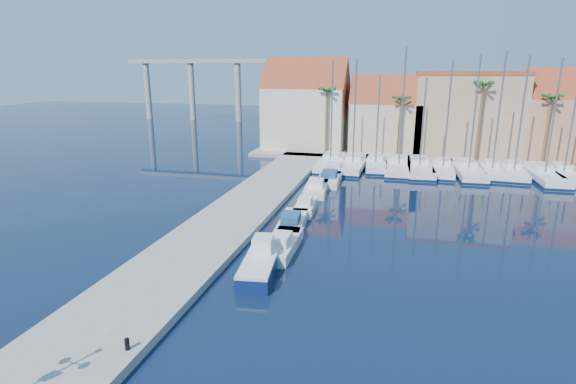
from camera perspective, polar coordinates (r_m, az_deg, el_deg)
name	(u,v)px	position (r m, az deg, el deg)	size (l,w,h in m)	color
ground	(304,311)	(24.45, 2.01, -14.92)	(260.00, 260.00, 0.00)	black
quay_west	(235,215)	(38.62, -6.78, -2.94)	(6.00, 77.00, 0.50)	gray
shore_north	(440,154)	(69.92, 18.74, 4.64)	(54.00, 16.00, 0.50)	gray
bollard	(127,344)	(21.78, -19.76, -17.73)	(0.21, 0.21, 0.53)	black
fishing_boat	(261,262)	(28.42, -3.50, -8.89)	(2.60, 5.90, 2.00)	#0D1C4E
motorboat_west_0	(282,244)	(31.47, -0.77, -6.67)	(1.99, 5.91, 1.40)	white
motorboat_west_1	(292,223)	(35.71, 0.49, -3.94)	(2.45, 6.16, 1.40)	white
motorboat_west_2	(306,205)	(40.22, 2.29, -1.71)	(1.95, 5.14, 1.40)	white
motorboat_west_3	(316,187)	(46.42, 3.64, 0.62)	(2.67, 6.75, 1.40)	white
motorboat_west_4	(330,178)	(50.66, 5.32, 1.84)	(2.64, 7.30, 1.40)	white
motorboat_west_5	(334,169)	(54.78, 5.85, 2.86)	(2.77, 7.02, 1.40)	white
motorboat_west_6	(337,161)	(59.71, 6.30, 3.89)	(3.05, 7.51, 1.40)	white
sailboat_0	(331,162)	(58.62, 5.51, 3.77)	(2.97, 11.09, 13.23)	white
sailboat_1	(353,164)	(58.06, 8.30, 3.57)	(3.33, 11.29, 13.48)	white
sailboat_2	(375,164)	(58.59, 11.03, 3.55)	(3.29, 9.56, 11.59)	white
sailboat_3	(399,166)	(57.96, 13.88, 3.27)	(3.03, 11.05, 14.79)	white
sailboat_4	(419,167)	(57.99, 16.31, 3.06)	(3.56, 11.59, 11.26)	white
sailboat_5	(443,168)	(57.94, 19.05, 2.88)	(3.03, 9.76, 13.27)	white
sailboat_6	(467,170)	(58.15, 21.83, 2.64)	(3.38, 11.14, 13.95)	white
sailboat_7	(491,170)	(59.03, 24.42, 2.59)	(2.67, 8.83, 14.24)	white
sailboat_8	(513,171)	(59.46, 26.70, 2.39)	(2.92, 9.13, 13.80)	white
sailboat_9	(543,174)	(59.41, 29.62, 1.96)	(3.36, 11.17, 13.48)	white
sailboat_10	(562,173)	(61.01, 31.47, 2.07)	(2.73, 9.11, 14.75)	white
building_0	(306,108)	(69.40, 2.32, 10.60)	(12.30, 9.00, 13.50)	beige
building_1	(386,118)	(68.05, 12.37, 9.13)	(10.30, 8.00, 11.00)	tan
building_2	(466,113)	(69.44, 21.66, 9.33)	(14.20, 10.20, 11.50)	tan
building_3	(562,119)	(71.00, 31.44, 7.95)	(10.30, 8.00, 12.00)	#B4755B
palm_0	(327,93)	(63.58, 4.99, 12.42)	(2.60, 2.60, 10.15)	brown
palm_1	(401,101)	(62.78, 14.18, 11.12)	(2.60, 2.60, 9.15)	brown
palm_2	(483,87)	(63.41, 23.55, 12.08)	(2.60, 2.60, 11.15)	brown
palm_3	(551,100)	(65.17, 30.46, 10.06)	(2.60, 2.60, 9.65)	brown
viaduct	(218,78)	(111.49, -8.92, 14.17)	(48.00, 2.20, 14.45)	#9E9E99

